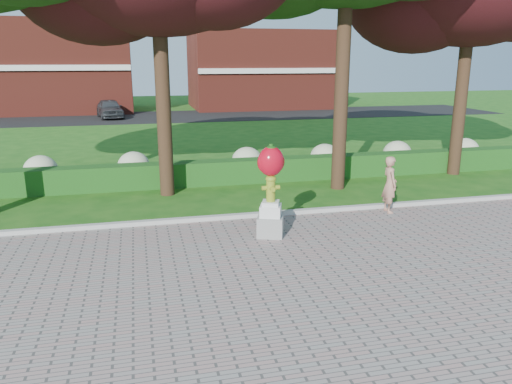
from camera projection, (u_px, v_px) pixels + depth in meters
ground at (282, 262)px, 10.48m from camera, size 100.00×100.00×0.00m
walkway at (366, 374)px, 6.72m from camera, size 40.00×14.00×0.04m
curb at (251, 216)px, 13.28m from camera, size 40.00×0.18×0.15m
lawn_hedge at (225, 172)px, 16.95m from camera, size 24.00×0.70×0.80m
hydrangea_row at (235, 161)px, 17.98m from camera, size 20.10×1.10×0.99m
street at (176, 116)px, 36.79m from camera, size 50.00×8.00×0.02m
building_left at (40, 67)px, 39.28m from camera, size 14.00×8.00×7.00m
building_right at (261, 70)px, 43.39m from camera, size 12.00×8.00×6.40m
hydrant_sculpture at (271, 188)px, 11.62m from camera, size 0.77×0.77×2.21m
woman at (390, 184)px, 13.56m from camera, size 0.40×0.58×1.55m
parked_car at (110, 108)px, 35.64m from camera, size 2.23×4.15×1.34m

